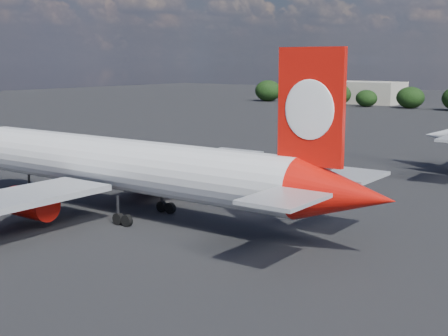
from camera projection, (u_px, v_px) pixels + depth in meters
The scene contains 3 objects.
ground at pixel (335, 166), 94.41m from camera, with size 500.00×500.00×0.00m, color black.
qantas_airliner at pixel (138, 168), 62.71m from camera, with size 51.71×49.10×16.91m.
terminal_building at pixel (346, 92), 235.74m from camera, with size 42.00×16.00×8.00m.
Camera 1 is at (43.80, -23.82, 15.86)m, focal length 50.00 mm.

